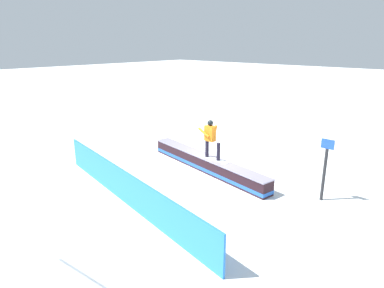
{
  "coord_description": "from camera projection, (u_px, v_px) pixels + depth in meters",
  "views": [
    {
      "loc": [
        -7.99,
        9.58,
        4.89
      ],
      "look_at": [
        -0.18,
        1.03,
        1.36
      ],
      "focal_mm": 31.48,
      "sensor_mm": 36.0,
      "label": 1
    }
  ],
  "objects": [
    {
      "name": "trail_marker",
      "position": [
        325.0,
        168.0,
        10.54
      ],
      "size": [
        0.4,
        0.1,
        2.03
      ],
      "color": "#262628",
      "rests_on": "ground_plane"
    },
    {
      "name": "snowboarder",
      "position": [
        211.0,
        138.0,
        12.73
      ],
      "size": [
        1.53,
        0.42,
        1.5
      ],
      "color": "silver",
      "rests_on": "grind_box"
    },
    {
      "name": "grind_box",
      "position": [
        206.0,
        164.0,
        13.27
      ],
      "size": [
        6.3,
        1.65,
        0.58
      ],
      "color": "black",
      "rests_on": "ground_plane"
    },
    {
      "name": "safety_fence",
      "position": [
        126.0,
        188.0,
        10.45
      ],
      "size": [
        8.82,
        1.58,
        1.09
      ],
      "primitive_type": "cube",
      "rotation": [
        0.0,
        0.0,
        -0.17
      ],
      "color": "#2A7BDF",
      "rests_on": "ground_plane"
    },
    {
      "name": "ground_plane",
      "position": [
        206.0,
        170.0,
        13.35
      ],
      "size": [
        120.0,
        120.0,
        0.0
      ],
      "primitive_type": "plane",
      "color": "white"
    }
  ]
}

